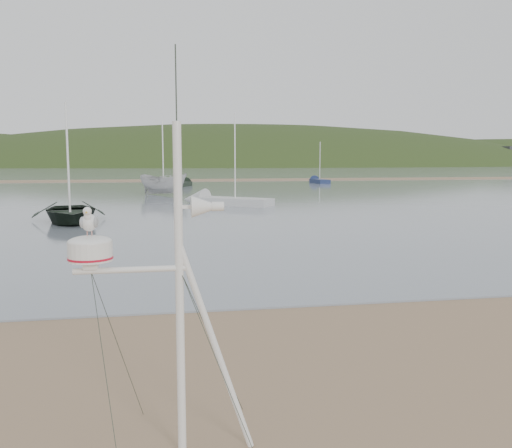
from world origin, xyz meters
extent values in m
plane|color=#86694D|center=(0.00, 0.00, 0.00)|extent=(560.00, 560.00, 0.00)
cube|color=slate|center=(0.00, 132.00, 0.02)|extent=(560.00, 256.00, 0.04)
cube|color=#86694D|center=(0.00, 70.00, 0.07)|extent=(560.00, 7.00, 0.07)
ellipsoid|color=#233415|center=(40.00, 235.00, -22.00)|extent=(400.00, 180.00, 80.00)
cube|color=silver|center=(-36.00, 196.00, 4.00)|extent=(8.40, 6.30, 8.00)
cube|color=silver|center=(-10.00, 196.00, 4.00)|extent=(8.40, 6.30, 8.00)
cube|color=silver|center=(16.00, 196.00, 4.00)|extent=(8.40, 6.30, 8.00)
cube|color=silver|center=(42.00, 196.00, 4.00)|extent=(8.40, 6.30, 8.00)
cube|color=silver|center=(68.00, 196.00, 4.00)|extent=(8.40, 6.30, 8.00)
cube|color=silver|center=(94.00, 196.00, 4.00)|extent=(8.40, 6.30, 8.00)
cube|color=silver|center=(120.00, 196.00, 4.00)|extent=(8.40, 6.30, 8.00)
cylinder|color=white|center=(1.48, -1.33, 1.77)|extent=(0.09, 0.09, 3.54)
cylinder|color=white|center=(1.86, -1.33, 1.15)|extent=(0.82, 0.07, 2.32)
cylinder|color=white|center=(1.00, -1.33, 2.04)|extent=(1.15, 0.06, 0.06)
cylinder|color=#2D382D|center=(1.48, -1.33, 3.89)|extent=(0.01, 0.01, 0.80)
cube|color=white|center=(0.60, -1.33, 2.10)|extent=(0.14, 0.14, 0.08)
cylinder|color=white|center=(0.60, -1.33, 2.24)|extent=(0.44, 0.44, 0.19)
cylinder|color=red|center=(0.60, -1.33, 2.17)|extent=(0.45, 0.45, 0.02)
ellipsoid|color=white|center=(0.60, -1.33, 2.34)|extent=(0.44, 0.44, 0.12)
cone|color=white|center=(1.73, -1.33, 2.67)|extent=(0.23, 0.23, 0.23)
cylinder|color=white|center=(1.89, -1.33, 2.67)|extent=(0.12, 0.10, 0.10)
cube|color=white|center=(1.57, -1.33, 2.67)|extent=(0.18, 0.04, 0.04)
cylinder|color=tan|center=(0.58, -1.33, 2.43)|extent=(0.01, 0.01, 0.06)
cylinder|color=tan|center=(0.62, -1.33, 2.43)|extent=(0.01, 0.01, 0.06)
ellipsoid|color=white|center=(0.60, -1.33, 2.53)|extent=(0.15, 0.24, 0.18)
ellipsoid|color=#9B9FA3|center=(0.53, -1.33, 2.54)|extent=(0.05, 0.19, 0.11)
ellipsoid|color=#9B9FA3|center=(0.66, -1.33, 2.54)|extent=(0.05, 0.19, 0.11)
cone|color=white|center=(0.60, -1.20, 2.51)|extent=(0.08, 0.07, 0.08)
ellipsoid|color=white|center=(0.60, -1.41, 2.61)|extent=(0.07, 0.07, 0.10)
sphere|color=white|center=(0.60, -1.44, 2.66)|extent=(0.08, 0.08, 0.08)
cone|color=gold|center=(0.60, -1.48, 2.65)|extent=(0.02, 0.04, 0.02)
imported|color=black|center=(-3.00, 20.53, 2.57)|extent=(3.74, 1.70, 5.05)
imported|color=silver|center=(1.68, 39.96, 2.49)|extent=(2.63, 2.63, 4.89)
cube|color=#15224B|center=(21.17, 58.65, 0.29)|extent=(1.55, 4.28, 0.50)
cone|color=#15224B|center=(21.04, 61.34, 0.29)|extent=(1.42, 1.54, 1.35)
cylinder|color=white|center=(21.17, 58.65, 2.86)|extent=(0.08, 0.08, 4.64)
cube|color=black|center=(3.53, 53.55, 0.29)|extent=(3.07, 4.64, 0.50)
cone|color=black|center=(4.66, 56.16, 0.29)|extent=(1.92, 1.99, 1.42)
cylinder|color=white|center=(3.53, 53.55, 2.98)|extent=(0.08, 0.08, 4.88)
cube|color=silver|center=(6.28, 28.77, 0.29)|extent=(5.02, 4.42, 0.50)
cone|color=silver|center=(3.71, 30.77, 0.29)|extent=(2.41, 2.38, 1.63)
cylinder|color=white|center=(6.28, 28.77, 3.34)|extent=(0.08, 0.08, 5.61)
camera|label=1|loc=(1.29, -6.91, 3.17)|focal=38.00mm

